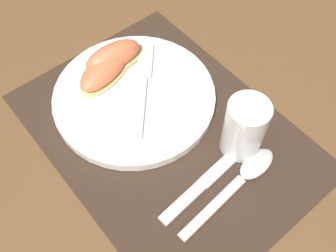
{
  "coord_description": "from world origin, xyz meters",
  "views": [
    {
      "loc": [
        0.26,
        -0.21,
        0.53
      ],
      "look_at": [
        0.0,
        0.0,
        0.02
      ],
      "focal_mm": 42.0,
      "sensor_mm": 36.0,
      "label": 1
    }
  ],
  "objects_px": {
    "fork": "(143,81)",
    "citrus_wedge_0": "(113,58)",
    "knife": "(210,178)",
    "spoon": "(245,175)",
    "plate": "(136,96)",
    "citrus_wedge_1": "(104,69)",
    "juice_glass": "(244,130)"
  },
  "relations": [
    {
      "from": "fork",
      "to": "citrus_wedge_0",
      "type": "height_order",
      "value": "citrus_wedge_0"
    },
    {
      "from": "juice_glass",
      "to": "spoon",
      "type": "relative_size",
      "value": 0.51
    },
    {
      "from": "juice_glass",
      "to": "citrus_wedge_0",
      "type": "xyz_separation_m",
      "value": [
        -0.25,
        -0.06,
        -0.01
      ]
    },
    {
      "from": "plate",
      "to": "spoon",
      "type": "height_order",
      "value": "plate"
    },
    {
      "from": "plate",
      "to": "citrus_wedge_0",
      "type": "bearing_deg",
      "value": 173.12
    },
    {
      "from": "knife",
      "to": "fork",
      "type": "height_order",
      "value": "fork"
    },
    {
      "from": "plate",
      "to": "citrus_wedge_0",
      "type": "xyz_separation_m",
      "value": [
        -0.07,
        0.01,
        0.03
      ]
    },
    {
      "from": "spoon",
      "to": "knife",
      "type": "bearing_deg",
      "value": -125.26
    },
    {
      "from": "plate",
      "to": "citrus_wedge_1",
      "type": "height_order",
      "value": "citrus_wedge_1"
    },
    {
      "from": "citrus_wedge_0",
      "to": "fork",
      "type": "bearing_deg",
      "value": 14.37
    },
    {
      "from": "fork",
      "to": "citrus_wedge_0",
      "type": "relative_size",
      "value": 1.47
    },
    {
      "from": "plate",
      "to": "knife",
      "type": "relative_size",
      "value": 1.31
    },
    {
      "from": "citrus_wedge_0",
      "to": "citrus_wedge_1",
      "type": "distance_m",
      "value": 0.03
    },
    {
      "from": "knife",
      "to": "fork",
      "type": "bearing_deg",
      "value": 171.19
    },
    {
      "from": "plate",
      "to": "citrus_wedge_1",
      "type": "relative_size",
      "value": 2.11
    },
    {
      "from": "spoon",
      "to": "juice_glass",
      "type": "bearing_deg",
      "value": 143.45
    },
    {
      "from": "spoon",
      "to": "fork",
      "type": "distance_m",
      "value": 0.23
    },
    {
      "from": "spoon",
      "to": "plate",
      "type": "bearing_deg",
      "value": -170.37
    },
    {
      "from": "knife",
      "to": "citrus_wedge_0",
      "type": "distance_m",
      "value": 0.26
    },
    {
      "from": "fork",
      "to": "spoon",
      "type": "bearing_deg",
      "value": 3.14
    },
    {
      "from": "knife",
      "to": "citrus_wedge_0",
      "type": "bearing_deg",
      "value": 176.71
    },
    {
      "from": "plate",
      "to": "juice_glass",
      "type": "bearing_deg",
      "value": 21.59
    },
    {
      "from": "spoon",
      "to": "citrus_wedge_1",
      "type": "relative_size",
      "value": 1.53
    },
    {
      "from": "spoon",
      "to": "citrus_wedge_0",
      "type": "height_order",
      "value": "citrus_wedge_0"
    },
    {
      "from": "fork",
      "to": "citrus_wedge_0",
      "type": "xyz_separation_m",
      "value": [
        -0.06,
        -0.02,
        0.02
      ]
    },
    {
      "from": "fork",
      "to": "citrus_wedge_1",
      "type": "xyz_separation_m",
      "value": [
        -0.05,
        -0.04,
        0.01
      ]
    },
    {
      "from": "citrus_wedge_0",
      "to": "juice_glass",
      "type": "bearing_deg",
      "value": 13.75
    },
    {
      "from": "fork",
      "to": "knife",
      "type": "bearing_deg",
      "value": -8.81
    },
    {
      "from": "knife",
      "to": "spoon",
      "type": "bearing_deg",
      "value": 54.74
    },
    {
      "from": "plate",
      "to": "knife",
      "type": "distance_m",
      "value": 0.19
    },
    {
      "from": "juice_glass",
      "to": "citrus_wedge_0",
      "type": "distance_m",
      "value": 0.25
    },
    {
      "from": "citrus_wedge_0",
      "to": "citrus_wedge_1",
      "type": "relative_size",
      "value": 0.85
    }
  ]
}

